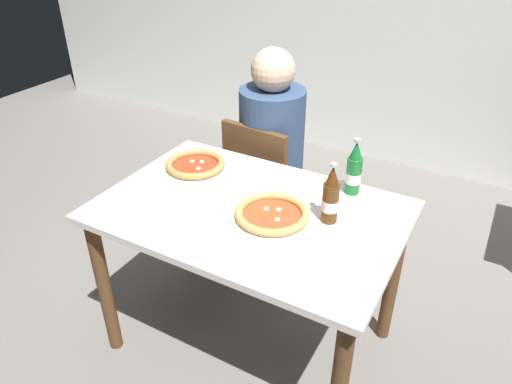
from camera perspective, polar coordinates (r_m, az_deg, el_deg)
ground_plane at (r=2.40m, az=-0.61°, el=-17.15°), size 8.00×8.00×0.00m
dining_table_main at (r=1.97m, az=-0.71°, el=-4.75°), size 1.20×0.80×0.75m
chair_behind_table at (r=2.60m, az=1.16°, el=0.99°), size 0.44×0.44×0.85m
diner_seated at (r=2.59m, az=1.85°, el=3.39°), size 0.34×0.34×1.21m
pizza_margherita_near at (r=1.83m, az=1.93°, el=-2.75°), size 0.31×0.31×0.04m
pizza_marinara_far at (r=2.19m, az=-7.25°, el=3.16°), size 0.29×0.29×0.04m
beer_bottle_left at (r=2.00m, az=11.64°, el=2.53°), size 0.07×0.07×0.25m
beer_bottle_center at (r=1.80m, az=8.92°, el=-0.64°), size 0.07×0.07×0.25m
napkin_with_cutlery at (r=1.94m, az=-12.01°, el=-1.89°), size 0.23×0.23×0.01m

